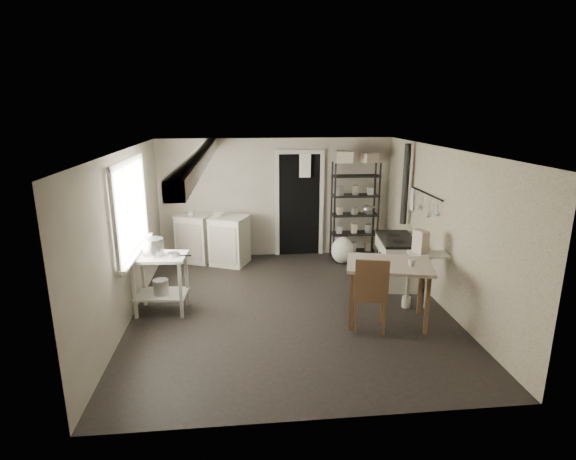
{
  "coord_description": "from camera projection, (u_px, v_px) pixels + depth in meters",
  "views": [
    {
      "loc": [
        -0.66,
        -6.07,
        2.84
      ],
      "look_at": [
        0.0,
        0.3,
        1.1
      ],
      "focal_mm": 28.0,
      "sensor_mm": 36.0,
      "label": 1
    }
  ],
  "objects": [
    {
      "name": "shelf_jar",
      "position": [
        338.0,
        190.0,
        8.4
      ],
      "size": [
        0.11,
        0.11,
        0.19
      ],
      "primitive_type": "imported",
      "rotation": [
        0.0,
        0.0,
        -0.32
      ],
      "color": "silver",
      "rests_on": "shelf_rack"
    },
    {
      "name": "ceiling",
      "position": [
        290.0,
        150.0,
        6.03
      ],
      "size": [
        5.0,
        5.0,
        0.0
      ],
      "primitive_type": "plane",
      "rotation": [
        3.14,
        0.0,
        0.0
      ],
      "color": "beige",
      "rests_on": "wall_back"
    },
    {
      "name": "shelf_rack",
      "position": [
        355.0,
        210.0,
        8.6
      ],
      "size": [
        0.89,
        0.35,
        1.87
      ],
      "primitive_type": null,
      "rotation": [
        0.0,
        0.0,
        -0.01
      ],
      "color": "black",
      "rests_on": "ground"
    },
    {
      "name": "wallpaper_panel",
      "position": [
        442.0,
        228.0,
        6.56
      ],
      "size": [
        0.01,
        5.0,
        2.3
      ],
      "primitive_type": null,
      "color": "#C0B69C",
      "rests_on": "wall_right"
    },
    {
      "name": "wall_left",
      "position": [
        126.0,
        237.0,
        6.11
      ],
      "size": [
        0.02,
        5.0,
        2.3
      ],
      "primitive_type": "cube",
      "color": "#AFA695",
      "rests_on": "ground"
    },
    {
      "name": "side_ledge",
      "position": [
        426.0,
        281.0,
        6.48
      ],
      "size": [
        0.59,
        0.38,
        0.85
      ],
      "primitive_type": null,
      "rotation": [
        0.0,
        0.0,
        -0.16
      ],
      "color": "beige",
      "rests_on": "ground"
    },
    {
      "name": "wall_right",
      "position": [
        443.0,
        228.0,
        6.56
      ],
      "size": [
        0.02,
        5.0,
        2.3
      ],
      "primitive_type": "cube",
      "color": "#AFA695",
      "rests_on": "ground"
    },
    {
      "name": "flour_sack",
      "position": [
        342.0,
        251.0,
        8.46
      ],
      "size": [
        0.43,
        0.37,
        0.51
      ],
      "primitive_type": "ellipsoid",
      "rotation": [
        0.0,
        0.0,
        -0.02
      ],
      "color": "white",
      "rests_on": "ground"
    },
    {
      "name": "wall_back",
      "position": [
        276.0,
        198.0,
        8.73
      ],
      "size": [
        4.5,
        0.02,
        2.3
      ],
      "primitive_type": "cube",
      "color": "#AFA695",
      "rests_on": "ground"
    },
    {
      "name": "table_cup",
      "position": [
        411.0,
        269.0,
        5.89
      ],
      "size": [
        0.12,
        0.12,
        0.1
      ],
      "primitive_type": "imported",
      "rotation": [
        0.0,
        0.0,
        0.24
      ],
      "color": "silver",
      "rests_on": "work_table"
    },
    {
      "name": "stovepipe",
      "position": [
        405.0,
        184.0,
        7.62
      ],
      "size": [
        0.14,
        0.14,
        1.52
      ],
      "primitive_type": null,
      "rotation": [
        0.0,
        0.0,
        0.24
      ],
      "color": "black",
      "rests_on": "stove"
    },
    {
      "name": "saucepan",
      "position": [
        174.0,
        256.0,
        6.25
      ],
      "size": [
        0.19,
        0.19,
        0.09
      ],
      "primitive_type": "cylinder",
      "rotation": [
        0.0,
        0.0,
        0.15
      ],
      "color": "#B9BABC",
      "rests_on": "prep_table"
    },
    {
      "name": "base_cabinets",
      "position": [
        213.0,
        239.0,
        8.47
      ],
      "size": [
        1.51,
        1.09,
        0.91
      ],
      "primitive_type": null,
      "rotation": [
        0.0,
        0.0,
        -0.4
      ],
      "color": "beige",
      "rests_on": "ground"
    },
    {
      "name": "floor_crock",
      "position": [
        406.0,
        302.0,
        6.62
      ],
      "size": [
        0.14,
        0.14,
        0.16
      ],
      "primitive_type": "cylinder",
      "rotation": [
        0.0,
        0.0,
        0.12
      ],
      "color": "silver",
      "rests_on": "ground"
    },
    {
      "name": "prep_table",
      "position": [
        161.0,
        285.0,
        6.4
      ],
      "size": [
        0.79,
        0.59,
        0.85
      ],
      "primitive_type": null,
      "rotation": [
        0.0,
        0.0,
        -0.08
      ],
      "color": "beige",
      "rests_on": "ground"
    },
    {
      "name": "mixing_bowl",
      "position": [
        218.0,
        214.0,
        8.31
      ],
      "size": [
        0.35,
        0.35,
        0.07
      ],
      "primitive_type": "imported",
      "rotation": [
        0.0,
        0.0,
        -0.34
      ],
      "color": "silver",
      "rests_on": "base_cabinets"
    },
    {
      "name": "counter_cup",
      "position": [
        191.0,
        214.0,
        8.25
      ],
      "size": [
        0.15,
        0.15,
        0.09
      ],
      "primitive_type": "imported",
      "rotation": [
        0.0,
        0.0,
        0.32
      ],
      "color": "silver",
      "rests_on": "base_cabinets"
    },
    {
      "name": "utensil_rail",
      "position": [
        425.0,
        194.0,
        7.02
      ],
      "size": [
        0.06,
        1.2,
        0.44
      ],
      "primitive_type": null,
      "color": "#B9BABC",
      "rests_on": "wall_right"
    },
    {
      "name": "chair",
      "position": [
        370.0,
        294.0,
        5.88
      ],
      "size": [
        0.51,
        0.53,
        1.03
      ],
      "primitive_type": null,
      "rotation": [
        0.0,
        0.0,
        -0.23
      ],
      "color": "brown",
      "rests_on": "ground"
    },
    {
      "name": "storage_box_b",
      "position": [
        369.0,
        156.0,
        8.34
      ],
      "size": [
        0.34,
        0.33,
        0.17
      ],
      "primitive_type": "cube",
      "rotation": [
        0.0,
        0.0,
        0.34
      ],
      "color": "beige",
      "rests_on": "shelf_rack"
    },
    {
      "name": "storage_box_a",
      "position": [
        345.0,
        155.0,
        8.28
      ],
      "size": [
        0.36,
        0.34,
        0.21
      ],
      "primitive_type": "cube",
      "rotation": [
        0.0,
        0.0,
        -0.26
      ],
      "color": "beige",
      "rests_on": "shelf_rack"
    },
    {
      "name": "doorway",
      "position": [
        299.0,
        205.0,
        8.79
      ],
      "size": [
        0.96,
        0.1,
        2.08
      ],
      "primitive_type": null,
      "color": "beige",
      "rests_on": "ground"
    },
    {
      "name": "window",
      "position": [
        130.0,
        208.0,
        6.21
      ],
      "size": [
        0.12,
        1.76,
        1.28
      ],
      "primitive_type": null,
      "color": "beige",
      "rests_on": "wall_left"
    },
    {
      "name": "bucket",
      "position": [
        161.0,
        287.0,
        6.36
      ],
      "size": [
        0.26,
        0.26,
        0.23
      ],
      "primitive_type": "cylinder",
      "rotation": [
        0.0,
        0.0,
        -0.23
      ],
      "color": "#B9BABC",
      "rests_on": "prep_table"
    },
    {
      "name": "stove",
      "position": [
        396.0,
        258.0,
        7.45
      ],
      "size": [
        0.67,
        1.06,
        0.78
      ],
      "primitive_type": null,
      "rotation": [
        0.0,
        0.0,
        -0.13
      ],
      "color": "beige",
      "rests_on": "ground"
    },
    {
      "name": "floor",
      "position": [
        290.0,
        307.0,
        6.64
      ],
      "size": [
        5.0,
        5.0,
        0.0
      ],
      "primitive_type": "plane",
      "color": "black",
      "rests_on": "ground"
    },
    {
      "name": "work_table",
      "position": [
        387.0,
        295.0,
        6.11
      ],
      "size": [
        1.27,
        1.03,
        0.85
      ],
      "primitive_type": null,
      "rotation": [
        0.0,
        0.0,
        -0.25
      ],
      "color": "beige",
      "rests_on": "ground"
    },
    {
      "name": "stockpot",
      "position": [
        153.0,
        249.0,
        6.26
      ],
      "size": [
        0.29,
        0.29,
        0.31
      ],
      "primitive_type": "cylinder",
      "rotation": [
        0.0,
        0.0,
        -0.04
      ],
      "color": "#B9BABC",
      "rests_on": "prep_table"
    },
    {
      "name": "ceiling_beam",
      "position": [
        200.0,
        158.0,
        5.94
      ],
      "size": [
        0.18,
        5.0,
        0.18
      ],
      "primitive_type": null,
      "color": "beige",
      "rests_on": "ceiling"
    },
    {
      "name": "oats_box",
      "position": [
        421.0,
        242.0,
        6.36
      ],
      "size": [
        0.18,
        0.24,
        0.33
      ],
      "primitive_type": "cube",
      "rotation": [
        0.0,
        0.0,
        0.27
      ],
      "color": "beige",
      "rests_on": "side_ledge"
    },
    {
      "name": "wall_front",
      "position": [
        321.0,
        308.0,
        3.93
      ],
      "size": [
        4.5,
        0.02,
        2.3
      ],
      "primitive_type": "cube",
      "color": "#AFA695",
      "rests_on": "ground"
    }
  ]
}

